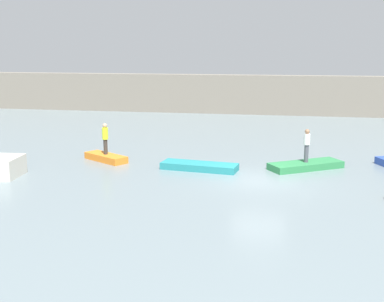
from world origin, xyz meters
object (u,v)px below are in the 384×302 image
rowboat_green (306,165)px  person_white_shirt (307,144)px  person_hiviz_shirt (105,137)px  rowboat_orange (106,158)px  rowboat_teal (199,166)px

rowboat_green → person_white_shirt: bearing=-167.9°
rowboat_green → person_hiviz_shirt: size_ratio=2.26×
rowboat_green → person_white_shirt: 1.15m
rowboat_orange → person_hiviz_shirt: person_hiviz_shirt is taller
person_white_shirt → person_hiviz_shirt: (-10.82, -0.19, 0.02)m
rowboat_orange → rowboat_teal: (5.43, -1.03, -0.01)m
rowboat_orange → person_white_shirt: bearing=33.7°
rowboat_green → person_hiviz_shirt: bearing=148.1°
rowboat_green → rowboat_teal: bearing=159.9°
person_white_shirt → rowboat_teal: bearing=-167.2°
rowboat_teal → person_hiviz_shirt: 5.65m
person_white_shirt → person_hiviz_shirt: person_hiviz_shirt is taller
person_hiviz_shirt → rowboat_teal: bearing=-10.8°
rowboat_orange → person_hiviz_shirt: size_ratio=1.60×
rowboat_orange → rowboat_teal: 5.53m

